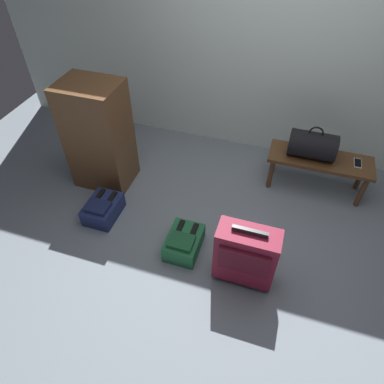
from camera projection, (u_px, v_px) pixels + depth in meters
The scene contains 9 objects.
ground_plane at pixel (221, 244), 3.08m from camera, with size 6.60×6.60×0.00m, color slate.
back_wall at pixel (273, 21), 3.19m from camera, with size 6.00×0.10×2.80m, color silver.
bench at pixel (320, 163), 3.39m from camera, with size 1.00×0.36×0.39m.
duffel_bag_black at pixel (313, 145), 3.28m from camera, with size 0.44×0.26×0.34m.
cell_phone at pixel (358, 163), 3.28m from camera, with size 0.07×0.14×0.01m.
suitcase_upright_burgundy at pixel (246, 255), 2.63m from camera, with size 0.47×0.24×0.61m.
backpack_navy at pixel (103, 209), 3.27m from camera, with size 0.28×0.38×0.21m.
backpack_green at pixel (184, 242), 2.98m from camera, with size 0.28×0.38×0.21m.
side_cabinet at pixel (99, 136), 3.33m from camera, with size 0.56×0.44×1.10m.
Camera 1 is at (0.32, -1.86, 2.50)m, focal length 32.01 mm.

